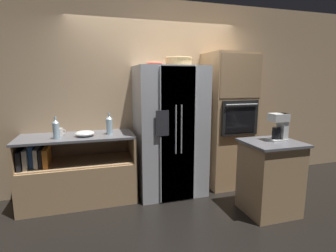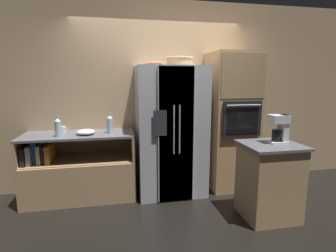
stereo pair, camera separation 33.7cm
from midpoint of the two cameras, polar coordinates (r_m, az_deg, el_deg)
ground_plane at (r=3.96m, az=-3.43°, el=-14.52°), size 20.00×20.00×0.00m
wall_back at (r=4.05m, az=-5.15°, el=6.56°), size 12.00×0.06×2.80m
counter_left at (r=3.86m, az=-21.50°, el=-10.42°), size 1.48×0.63×0.92m
refrigerator at (r=3.76m, az=-2.12°, el=-1.12°), size 0.96×0.75×1.83m
wall_oven at (r=4.11m, az=10.62°, el=1.17°), size 0.69×0.71×2.04m
island_counter at (r=3.47m, az=18.68°, el=-10.55°), size 0.66×0.60×0.91m
wicker_basket at (r=3.75m, az=-0.33°, el=13.93°), size 0.39×0.39×0.12m
fruit_bowl at (r=3.60m, az=-5.70°, el=13.44°), size 0.23×0.23×0.06m
bottle_tall at (r=3.63m, az=-15.28°, el=0.24°), size 0.08×0.08×0.29m
bottle_short at (r=3.59m, az=-25.71°, el=-0.61°), size 0.08×0.08×0.28m
mug at (r=3.78m, az=-24.86°, el=-1.20°), size 0.12×0.08×0.10m
mixing_bowl at (r=3.63m, az=-20.24°, el=-1.55°), size 0.25×0.25×0.07m
coffee_maker at (r=3.39m, az=20.54°, el=0.05°), size 0.20×0.17×0.34m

